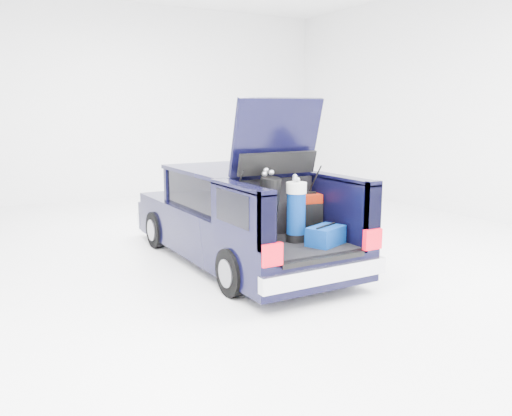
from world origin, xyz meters
TOP-DOWN VIEW (x-y plane):
  - ground at (0.00, 0.00)m, footprint 14.00×14.00m
  - car at (-0.00, 0.11)m, footprint 1.87×4.65m
  - red_suitcase at (0.50, -1.09)m, footprint 0.40×0.32m
  - black_golf_bag at (-0.24, -1.23)m, footprint 0.36×0.43m
  - blue_golf_bag at (0.12, -1.36)m, footprint 0.32×0.32m
  - blue_duffel at (0.35, -1.71)m, footprint 0.58×0.49m

SIDE VIEW (x-z plane):
  - ground at x=0.00m, z-range 0.00..0.00m
  - car at x=0.00m, z-range -0.56..1.91m
  - blue_duffel at x=0.35m, z-range 0.59..0.85m
  - red_suitcase at x=0.50m, z-range 0.58..1.18m
  - blue_golf_bag at x=0.12m, z-range 0.56..1.45m
  - black_golf_bag at x=-0.24m, z-range 0.55..1.53m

